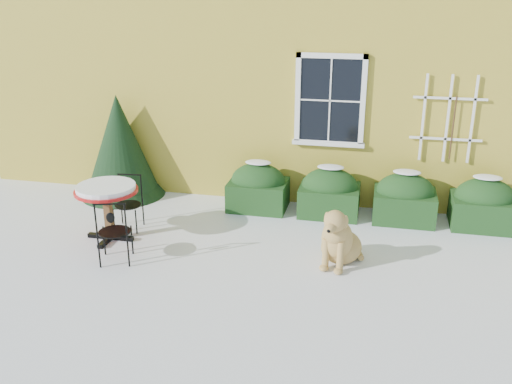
% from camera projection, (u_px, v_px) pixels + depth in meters
% --- Properties ---
extents(ground, '(80.00, 80.00, 0.00)m').
position_uv_depth(ground, '(241.00, 275.00, 8.14)').
color(ground, white).
rests_on(ground, ground).
extents(house, '(12.40, 8.40, 6.40)m').
position_uv_depth(house, '(310.00, 14.00, 13.43)').
color(house, gold).
rests_on(house, ground).
extents(hedge_row, '(4.95, 0.80, 0.91)m').
position_uv_depth(hedge_row, '(367.00, 196.00, 10.00)').
color(hedge_row, '#143313').
rests_on(hedge_row, ground).
extents(evergreen_shrub, '(1.63, 1.63, 1.97)m').
position_uv_depth(evergreen_shrub, '(121.00, 156.00, 10.94)').
color(evergreen_shrub, black).
rests_on(evergreen_shrub, ground).
extents(bistro_table, '(1.00, 1.00, 0.93)m').
position_uv_depth(bistro_table, '(107.00, 194.00, 9.01)').
color(bistro_table, black).
rests_on(bistro_table, ground).
extents(patio_chair_near, '(0.56, 0.55, 1.00)m').
position_uv_depth(patio_chair_near, '(114.00, 231.00, 8.34)').
color(patio_chair_near, black).
rests_on(patio_chair_near, ground).
extents(patio_chair_far, '(0.45, 0.44, 0.91)m').
position_uv_depth(patio_chair_far, '(128.00, 203.00, 9.54)').
color(patio_chair_far, black).
rests_on(patio_chair_far, ground).
extents(dog, '(0.75, 1.01, 0.95)m').
position_uv_depth(dog, '(339.00, 241.00, 8.31)').
color(dog, tan).
rests_on(dog, ground).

